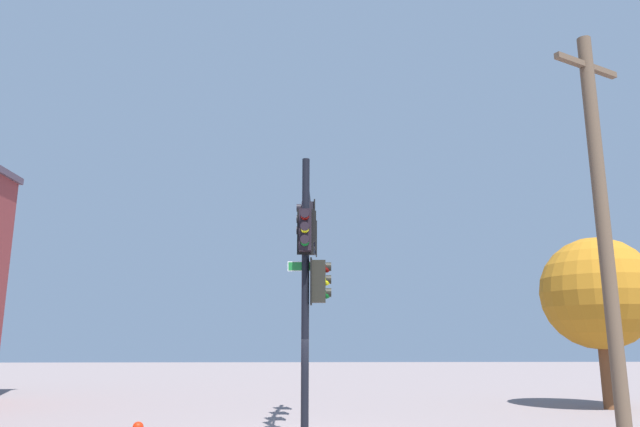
{
  "coord_description": "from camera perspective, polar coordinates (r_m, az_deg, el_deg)",
  "views": [
    {
      "loc": [
        -15.45,
        0.18,
        2.42
      ],
      "look_at": [
        0.27,
        -0.39,
        5.87
      ],
      "focal_mm": 33.04,
      "sensor_mm": 36.0,
      "label": 1
    }
  ],
  "objects": [
    {
      "name": "tree_near",
      "position": [
        25.19,
        25.3,
        -6.99
      ],
      "size": [
        4.28,
        4.28,
        6.42
      ],
      "color": "brown",
      "rests_on": "ground_plane"
    },
    {
      "name": "signal_pole_assembly",
      "position": [
        17.12,
        -1.1,
        -3.43
      ],
      "size": [
        6.14,
        1.15,
        7.34
      ],
      "color": "black",
      "rests_on": "ground_plane"
    },
    {
      "name": "utility_pole",
      "position": [
        12.28,
        25.83,
        -1.99
      ],
      "size": [
        0.95,
        1.65,
        8.44
      ],
      "color": "brown",
      "rests_on": "ground_plane"
    }
  ]
}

